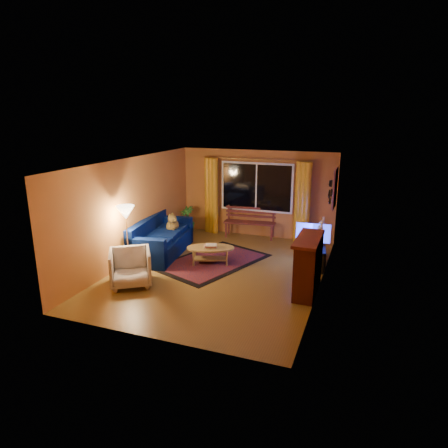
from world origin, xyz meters
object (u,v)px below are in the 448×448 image
(tv_console, at_px, (316,255))
(bench, at_px, (249,230))
(floor_lamp, at_px, (127,239))
(coffee_table, at_px, (211,255))
(sofa, at_px, (162,237))
(armchair, at_px, (130,266))

(tv_console, bearing_deg, bench, 135.24)
(floor_lamp, bearing_deg, tv_console, 25.62)
(bench, bearing_deg, coffee_table, -103.20)
(bench, distance_m, tv_console, 2.62)
(bench, bearing_deg, tv_console, -42.73)
(sofa, distance_m, armchair, 1.94)
(bench, height_order, floor_lamp, floor_lamp)
(sofa, height_order, coffee_table, sofa)
(tv_console, bearing_deg, coffee_table, -170.18)
(bench, height_order, tv_console, tv_console)
(floor_lamp, xyz_separation_m, tv_console, (3.95, 1.90, -0.52))
(sofa, bearing_deg, tv_console, 1.25)
(tv_console, bearing_deg, floor_lamp, -163.20)
(bench, xyz_separation_m, armchair, (-1.36, -4.08, 0.20))
(sofa, bearing_deg, bench, 44.17)
(floor_lamp, distance_m, coffee_table, 1.99)
(bench, relative_size, coffee_table, 1.30)
(sofa, distance_m, coffee_table, 1.44)
(floor_lamp, distance_m, tv_console, 4.42)
(armchair, distance_m, floor_lamp, 0.87)
(sofa, distance_m, tv_console, 3.85)
(armchair, xyz_separation_m, floor_lamp, (-0.47, 0.65, 0.34))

